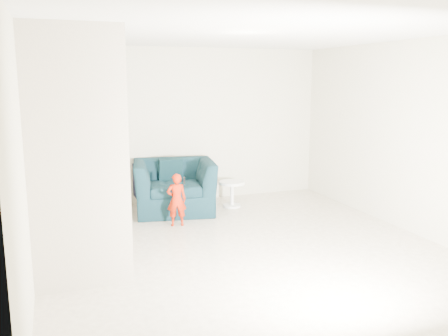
# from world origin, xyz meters

# --- Properties ---
(floor) EXTENTS (5.50, 5.50, 0.00)m
(floor) POSITION_xyz_m (0.00, 0.00, 0.00)
(floor) COLOR gray
(floor) RESTS_ON ground
(ceiling) EXTENTS (5.50, 5.50, 0.00)m
(ceiling) POSITION_xyz_m (0.00, 0.00, 2.70)
(ceiling) COLOR silver
(ceiling) RESTS_ON back_wall
(back_wall) EXTENTS (5.00, 0.00, 5.00)m
(back_wall) POSITION_xyz_m (0.00, 2.75, 1.35)
(back_wall) COLOR #BCB599
(back_wall) RESTS_ON floor
(front_wall) EXTENTS (5.00, 0.00, 5.00)m
(front_wall) POSITION_xyz_m (0.00, -2.75, 1.35)
(front_wall) COLOR #BCB599
(front_wall) RESTS_ON floor
(left_wall) EXTENTS (0.00, 5.50, 5.50)m
(left_wall) POSITION_xyz_m (-2.50, 0.00, 1.35)
(left_wall) COLOR #BCB599
(left_wall) RESTS_ON floor
(right_wall) EXTENTS (0.00, 5.50, 5.50)m
(right_wall) POSITION_xyz_m (2.50, 0.00, 1.35)
(right_wall) COLOR #BCB599
(right_wall) RESTS_ON floor
(armchair) EXTENTS (1.47, 1.34, 0.84)m
(armchair) POSITION_xyz_m (-0.40, 2.10, 0.42)
(armchair) COLOR black
(armchair) RESTS_ON floor
(toddler) EXTENTS (0.32, 0.23, 0.79)m
(toddler) POSITION_xyz_m (-0.56, 1.31, 0.40)
(toddler) COLOR #922604
(toddler) RESTS_ON floor
(side_table) EXTENTS (0.44, 0.44, 0.44)m
(side_table) POSITION_xyz_m (0.60, 2.03, 0.30)
(side_table) COLOR silver
(side_table) RESTS_ON floor
(staircase) EXTENTS (1.02, 3.03, 3.62)m
(staircase) POSITION_xyz_m (-2.00, 0.55, 0.95)
(staircase) COLOR #ADA089
(staircase) RESTS_ON floor
(cushion) EXTENTS (0.39, 0.19, 0.39)m
(cushion) POSITION_xyz_m (-0.39, 2.37, 0.66)
(cushion) COLOR black
(cushion) RESTS_ON armchair
(throw) EXTENTS (0.05, 0.48, 0.53)m
(throw) POSITION_xyz_m (-1.00, 2.14, 0.53)
(throw) COLOR black
(throw) RESTS_ON armchair
(phone) EXTENTS (0.03, 0.05, 0.10)m
(phone) POSITION_xyz_m (-0.45, 1.26, 0.69)
(phone) COLOR black
(phone) RESTS_ON toddler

